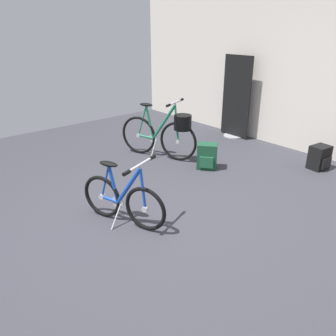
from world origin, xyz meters
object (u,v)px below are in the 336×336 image
Objects in this scene: handbag_on_floor at (320,157)px; folding_bike_foreground at (123,198)px; display_bike_left at (165,132)px; floor_banner_stand at (236,102)px; backpack_on_floor at (207,156)px.

folding_bike_foreground is at bearing -101.78° from handbag_on_floor.
display_bike_left is at bearing -141.57° from handbag_on_floor.
handbag_on_floor is at bearing 38.43° from display_bike_left.
floor_banner_stand reaches higher than folding_bike_foreground.
floor_banner_stand reaches higher than backpack_on_floor.
folding_bike_foreground is 1.94m from display_bike_left.
handbag_on_floor is at bearing -8.94° from floor_banner_stand.
folding_bike_foreground is 2.65× the size of backpack_on_floor.
backpack_on_floor is at bearing 15.34° from display_bike_left.
floor_banner_stand is at bearing 171.06° from handbag_on_floor.
display_bike_left reaches higher than backpack_on_floor.
floor_banner_stand is 3.47m from folding_bike_foreground.
folding_bike_foreground is (1.18, -3.24, -0.36)m from floor_banner_stand.
floor_banner_stand is at bearing 109.96° from folding_bike_foreground.
folding_bike_foreground is 1.80m from backpack_on_floor.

